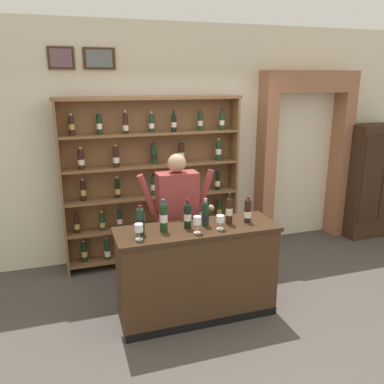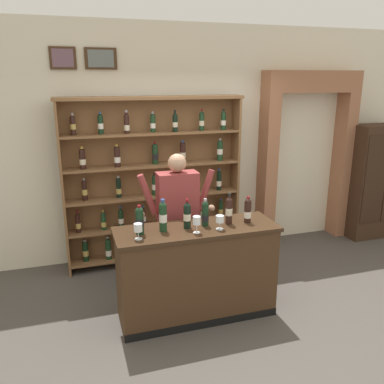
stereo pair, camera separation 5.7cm
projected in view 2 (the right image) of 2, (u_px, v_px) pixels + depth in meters
name	position (u px, v px, depth m)	size (l,w,h in m)	color
ground_plane	(214.00, 311.00, 4.29)	(14.00, 14.00, 0.02)	#47423D
back_wall	(171.00, 143.00, 5.48)	(12.00, 0.19, 3.10)	beige
wine_shelf	(153.00, 180.00, 5.19)	(2.34, 0.29, 2.20)	brown
archway_doorway	(303.00, 147.00, 5.97)	(1.46, 0.45, 2.52)	#9E6647
side_cabinet	(374.00, 181.00, 6.15)	(0.81, 0.45, 1.75)	#382316
tasting_counter	(197.00, 272.00, 4.10)	(1.64, 0.55, 0.98)	#422B19
shopkeeper	(178.00, 208.00, 4.43)	(0.89, 0.22, 1.63)	#2D3347
tasting_bottle_bianco	(140.00, 220.00, 3.76)	(0.08, 0.08, 0.29)	black
tasting_bottle_super_tuscan	(163.00, 216.00, 3.83)	(0.08, 0.08, 0.32)	#19381E
tasting_bottle_grappa	(187.00, 215.00, 3.92)	(0.07, 0.07, 0.30)	black
tasting_bottle_rosso	(205.00, 213.00, 3.99)	(0.07, 0.07, 0.28)	black
tasting_bottle_chianti	(229.00, 210.00, 4.03)	(0.07, 0.07, 0.32)	black
tasting_bottle_vin_santo	(248.00, 210.00, 4.08)	(0.07, 0.07, 0.27)	black
wine_glass_right	(138.00, 229.00, 3.65)	(0.08, 0.08, 0.15)	silver
wine_glass_left	(220.00, 219.00, 3.89)	(0.08, 0.08, 0.14)	silver
wine_glass_spare	(197.00, 221.00, 3.80)	(0.08, 0.08, 0.17)	silver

